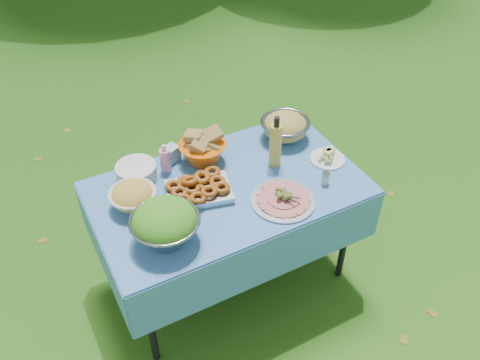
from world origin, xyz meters
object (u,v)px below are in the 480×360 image
at_px(picnic_table, 229,235).
at_px(salad_bowl, 165,224).
at_px(pasta_bowl_steel, 285,126).
at_px(charcuterie_platter, 283,196).
at_px(plate_stack, 136,172).
at_px(bread_bowl, 202,148).
at_px(oil_bottle, 276,141).

relative_size(picnic_table, salad_bowl, 4.36).
distance_m(salad_bowl, pasta_bowl_steel, 1.05).
bearing_deg(charcuterie_platter, plate_stack, 138.32).
bearing_deg(bread_bowl, oil_bottle, -32.33).
xyz_separation_m(pasta_bowl_steel, charcuterie_platter, (-0.31, -0.49, -0.04)).
xyz_separation_m(picnic_table, charcuterie_platter, (0.21, -0.24, 0.42)).
height_order(picnic_table, charcuterie_platter, charcuterie_platter).
relative_size(salad_bowl, plate_stack, 1.49).
distance_m(picnic_table, plate_stack, 0.66).
xyz_separation_m(picnic_table, plate_stack, (-0.41, 0.31, 0.42)).
distance_m(plate_stack, bread_bowl, 0.39).
bearing_deg(charcuterie_platter, pasta_bowl_steel, 57.39).
height_order(picnic_table, plate_stack, plate_stack).
relative_size(picnic_table, bread_bowl, 5.36).
distance_m(bread_bowl, charcuterie_platter, 0.56).
bearing_deg(oil_bottle, plate_stack, 160.85).
distance_m(picnic_table, salad_bowl, 0.69).
height_order(pasta_bowl_steel, charcuterie_platter, pasta_bowl_steel).
bearing_deg(picnic_table, plate_stack, 142.88).
bearing_deg(plate_stack, charcuterie_platter, -41.68).
distance_m(plate_stack, pasta_bowl_steel, 0.93).
relative_size(plate_stack, pasta_bowl_steel, 0.76).
bearing_deg(pasta_bowl_steel, oil_bottle, -134.09).
xyz_separation_m(salad_bowl, charcuterie_platter, (0.64, -0.03, -0.07)).
bearing_deg(salad_bowl, plate_stack, 86.89).
xyz_separation_m(plate_stack, pasta_bowl_steel, (0.92, -0.06, 0.04)).
bearing_deg(bread_bowl, salad_bowl, -130.99).
bearing_deg(picnic_table, salad_bowl, -154.83).
bearing_deg(picnic_table, charcuterie_platter, -49.10).
bearing_deg(charcuterie_platter, oil_bottle, 67.27).
bearing_deg(pasta_bowl_steel, salad_bowl, -154.58).
xyz_separation_m(salad_bowl, pasta_bowl_steel, (0.95, 0.45, -0.03)).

